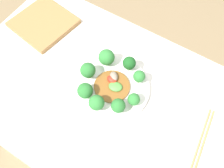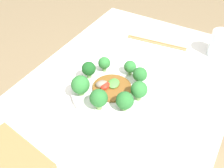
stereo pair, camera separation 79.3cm
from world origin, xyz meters
The scene contains 14 objects.
ground_plane centered at (0.00, 0.00, 0.00)m, with size 8.00×8.00×0.00m, color #7F6B4C.
table centered at (0.00, 0.00, 0.36)m, with size 1.07×0.66×0.72m.
plate centered at (-0.01, -0.03, 0.73)m, with size 0.26×0.26×0.02m.
broccoli_north centered at (-0.01, 0.07, 0.78)m, with size 0.05×0.05×0.07m.
broccoli_west centered at (-0.11, -0.01, 0.77)m, with size 0.04×0.04×0.05m.
broccoli_south centered at (-0.02, -0.12, 0.77)m, with size 0.05×0.05×0.06m.
broccoli_southeast centered at (0.06, -0.10, 0.78)m, with size 0.06×0.06×0.07m.
broccoli_northeast centered at (0.04, 0.05, 0.77)m, with size 0.05×0.05×0.06m.
broccoli_southwest centered at (-0.08, -0.09, 0.77)m, with size 0.04×0.04×0.05m.
broccoli_northwest centered at (-0.08, 0.04, 0.78)m, with size 0.05×0.05×0.06m.
broccoli_east centered at (0.08, -0.02, 0.78)m, with size 0.05×0.05×0.07m.
stirfry_center centered at (-0.01, -0.03, 0.75)m, with size 0.13×0.13×0.03m.
chopsticks centered at (-0.35, -0.02, 0.72)m, with size 0.05×0.25×0.01m.
cutting_board centered at (0.38, -0.13, 0.73)m, with size 0.25×0.24×0.02m.
Camera 1 is at (-0.24, 0.34, 1.54)m, focal length 42.00 mm.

